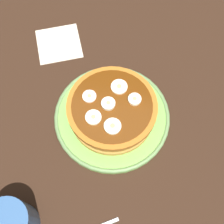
{
  "coord_description": "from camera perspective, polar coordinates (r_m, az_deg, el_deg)",
  "views": [
    {
      "loc": [
        -4.54,
        26.91,
        64.4
      ],
      "look_at": [
        0.0,
        0.0,
        3.43
      ],
      "focal_mm": 48.47,
      "sensor_mm": 36.0,
      "label": 1
    }
  ],
  "objects": [
    {
      "name": "ground_plane",
      "position": [
        0.71,
        0.0,
        -1.62
      ],
      "size": [
        140.0,
        140.0,
        3.0
      ],
      "primitive_type": "cube",
      "color": "black"
    },
    {
      "name": "plate",
      "position": [
        0.69,
        0.0,
        -0.85
      ],
      "size": [
        26.38,
        26.38,
        1.68
      ],
      "color": "#72B74C",
      "rests_on": "ground_plane"
    },
    {
      "name": "pancake_stack",
      "position": [
        0.66,
        0.04,
        0.29
      ],
      "size": [
        19.88,
        19.63,
        5.61
      ],
      "color": "#BB853A",
      "rests_on": "plate"
    },
    {
      "name": "banana_slice_0",
      "position": [
        0.63,
        -0.78,
        1.19
      ],
      "size": [
        2.99,
        2.99,
        1.04
      ],
      "color": "beige",
      "rests_on": "pancake_stack"
    },
    {
      "name": "banana_slice_1",
      "position": [
        0.65,
        1.36,
        4.74
      ],
      "size": [
        3.6,
        3.6,
        0.73
      ],
      "color": "#F9E2BC",
      "rests_on": "pancake_stack"
    },
    {
      "name": "banana_slice_2",
      "position": [
        0.61,
        0.1,
        -2.72
      ],
      "size": [
        3.56,
        3.56,
        0.84
      ],
      "color": "#EFEBC1",
      "rests_on": "pancake_stack"
    },
    {
      "name": "banana_slice_3",
      "position": [
        0.64,
        4.28,
        2.39
      ],
      "size": [
        2.83,
        2.83,
        0.94
      ],
      "color": "#F0E5BD",
      "rests_on": "pancake_stack"
    },
    {
      "name": "banana_slice_4",
      "position": [
        0.62,
        -3.54,
        -1.03
      ],
      "size": [
        3.36,
        3.36,
        0.81
      ],
      "color": "#EDEAC4",
      "rests_on": "pancake_stack"
    },
    {
      "name": "banana_slice_5",
      "position": [
        0.64,
        -4.29,
        2.94
      ],
      "size": [
        2.96,
        2.96,
        0.68
      ],
      "color": "#F8E2C5",
      "rests_on": "pancake_stack"
    },
    {
      "name": "coffee_mug",
      "position": [
        0.62,
        -18.7,
        -19.15
      ],
      "size": [
        12.05,
        8.37,
        9.69
      ],
      "color": "#33598C",
      "rests_on": "ground_plane"
    },
    {
      "name": "napkin",
      "position": [
        0.82,
        -10.0,
        12.6
      ],
      "size": [
        14.34,
        14.34,
        0.3
      ],
      "primitive_type": "cube",
      "rotation": [
        0.0,
        0.0,
        0.39
      ],
      "color": "beige",
      "rests_on": "ground_plane"
    }
  ]
}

